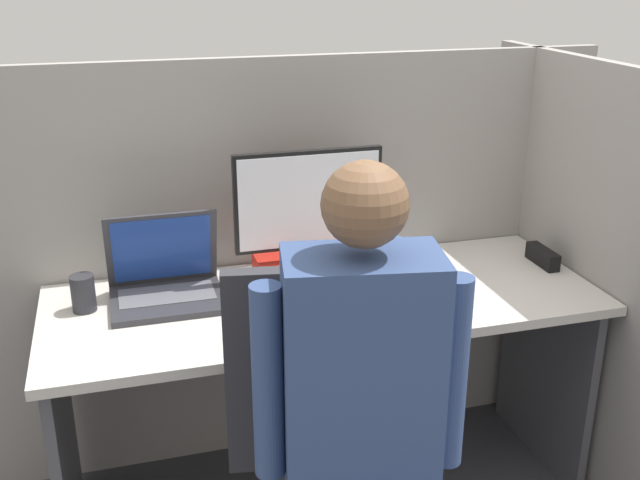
% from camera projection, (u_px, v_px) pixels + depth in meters
% --- Properties ---
extents(cubicle_panel_back, '(2.20, 0.04, 1.42)m').
position_uv_depth(cubicle_panel_back, '(298.00, 262.00, 2.62)').
color(cubicle_panel_back, gray).
rests_on(cubicle_panel_back, ground).
extents(cubicle_panel_right, '(0.04, 1.27, 1.42)m').
position_uv_depth(cubicle_panel_right, '(583.00, 280.00, 2.48)').
color(cubicle_panel_right, gray).
rests_on(cubicle_panel_right, ground).
extents(desk, '(1.70, 0.64, 0.74)m').
position_uv_depth(desk, '(325.00, 344.00, 2.36)').
color(desk, beige).
rests_on(desk, ground).
extents(paper_box, '(0.33, 0.24, 0.07)m').
position_uv_depth(paper_box, '(309.00, 270.00, 2.41)').
color(paper_box, red).
rests_on(paper_box, desk).
extents(monitor, '(0.47, 0.16, 0.36)m').
position_uv_depth(monitor, '(309.00, 205.00, 2.33)').
color(monitor, black).
rests_on(monitor, paper_box).
extents(laptop, '(0.34, 0.26, 0.27)m').
position_uv_depth(laptop, '(166.00, 284.00, 2.26)').
color(laptop, '#2D2D33').
rests_on(laptop, desk).
extents(mouse, '(0.06, 0.05, 0.03)m').
position_uv_depth(mouse, '(246.00, 311.00, 2.17)').
color(mouse, gray).
rests_on(mouse, desk).
extents(stapler, '(0.04, 0.15, 0.06)m').
position_uv_depth(stapler, '(543.00, 257.00, 2.53)').
color(stapler, black).
rests_on(stapler, desk).
extents(carrot_toy, '(0.05, 0.14, 0.05)m').
position_uv_depth(carrot_toy, '(310.00, 315.00, 2.13)').
color(carrot_toy, orange).
rests_on(carrot_toy, desk).
extents(office_chair, '(0.55, 0.60, 1.01)m').
position_uv_depth(office_chair, '(338.00, 477.00, 1.86)').
color(office_chair, '#2D2D33').
rests_on(office_chair, ground).
extents(person, '(0.47, 0.50, 1.34)m').
position_uv_depth(person, '(373.00, 425.00, 1.63)').
color(person, '#282D4C').
rests_on(person, ground).
extents(coffee_mug, '(0.08, 0.08, 0.09)m').
position_uv_depth(coffee_mug, '(395.00, 253.00, 2.52)').
color(coffee_mug, teal).
rests_on(coffee_mug, desk).
extents(pen_cup, '(0.07, 0.07, 0.11)m').
position_uv_depth(pen_cup, '(83.00, 293.00, 2.19)').
color(pen_cup, '#28282D').
rests_on(pen_cup, desk).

